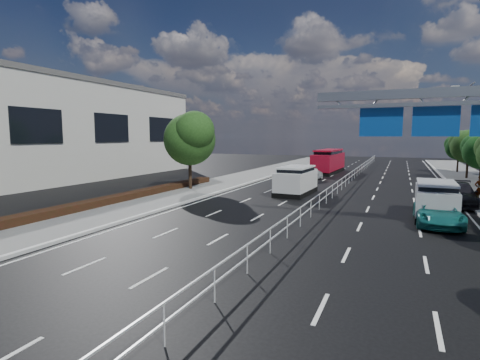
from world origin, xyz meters
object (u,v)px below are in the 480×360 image
at_px(parked_car_dark, 458,194).
at_px(silver_minivan, 435,200).
at_px(overhead_gantry, 454,114).
at_px(pedestrian_a, 480,189).
at_px(white_minivan, 296,181).
at_px(near_car_silver, 311,173).
at_px(red_bus, 329,161).
at_px(near_car_dark, 323,158).
at_px(parked_car_teal, 438,213).

bearing_deg(parked_car_dark, silver_minivan, -106.22).
height_order(overhead_gantry, pedestrian_a, overhead_gantry).
height_order(white_minivan, silver_minivan, white_minivan).
bearing_deg(near_car_silver, silver_minivan, 128.88).
bearing_deg(red_bus, overhead_gantry, -67.37).
bearing_deg(near_car_dark, white_minivan, 90.37).
bearing_deg(near_car_silver, parked_car_dark, 144.01).
bearing_deg(parked_car_teal, overhead_gantry, -84.56).
bearing_deg(near_car_dark, overhead_gantry, 100.54).
height_order(white_minivan, red_bus, red_bus).
relative_size(red_bus, near_car_dark, 1.92).
height_order(parked_car_teal, parked_car_dark, parked_car_dark).
relative_size(red_bus, parked_car_dark, 1.91).
bearing_deg(white_minivan, near_car_dark, 99.88).
distance_m(overhead_gantry, parked_car_teal, 5.33).
relative_size(white_minivan, parked_car_teal, 1.12).
height_order(overhead_gantry, parked_car_teal, overhead_gantry).
height_order(silver_minivan, parked_car_teal, silver_minivan).
bearing_deg(overhead_gantry, near_car_silver, 118.94).
distance_m(near_car_silver, parked_car_teal, 20.58).
bearing_deg(near_car_silver, pedestrian_a, 149.01).
distance_m(red_bus, parked_car_dark, 22.93).
height_order(white_minivan, pedestrian_a, white_minivan).
xyz_separation_m(overhead_gantry, near_car_silver, (-10.83, 19.59, -4.90)).
xyz_separation_m(white_minivan, parked_car_teal, (9.53, -7.35, -0.45)).
distance_m(overhead_gantry, near_car_dark, 48.17).
relative_size(near_car_dark, silver_minivan, 1.04).
xyz_separation_m(parked_car_dark, pedestrian_a, (1.35, 0.78, 0.31)).
xyz_separation_m(silver_minivan, parked_car_dark, (1.75, 5.00, -0.26)).
xyz_separation_m(white_minivan, near_car_dark, (-4.84, 36.36, -0.25)).
xyz_separation_m(overhead_gantry, white_minivan, (-9.77, 9.30, -4.51)).
relative_size(overhead_gantry, near_car_silver, 2.47).
bearing_deg(near_car_dark, parked_car_teal, 100.99).
bearing_deg(white_minivan, parked_car_dark, 0.54).
bearing_deg(pedestrian_a, near_car_dark, -71.48).
bearing_deg(near_car_dark, silver_minivan, 101.80).
relative_size(silver_minivan, pedestrian_a, 2.69).
xyz_separation_m(overhead_gantry, parked_car_dark, (1.51, 8.95, -4.85)).
distance_m(silver_minivan, pedestrian_a, 6.56).
relative_size(parked_car_dark, pedestrian_a, 2.80).
height_order(near_car_dark, parked_car_dark, near_car_dark).
xyz_separation_m(white_minivan, red_bus, (-0.84, 19.10, 0.44)).
xyz_separation_m(white_minivan, parked_car_dark, (11.28, -0.35, -0.34)).
distance_m(silver_minivan, parked_car_teal, 2.03).
height_order(overhead_gantry, red_bus, overhead_gantry).
bearing_deg(parked_car_teal, white_minivan, 140.78).
xyz_separation_m(red_bus, parked_car_dark, (12.11, -19.45, -0.78)).
bearing_deg(parked_car_teal, near_car_silver, 119.39).
xyz_separation_m(red_bus, near_car_silver, (-0.23, -8.81, -0.83)).
xyz_separation_m(near_car_silver, parked_car_teal, (10.59, -17.64, -0.06)).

